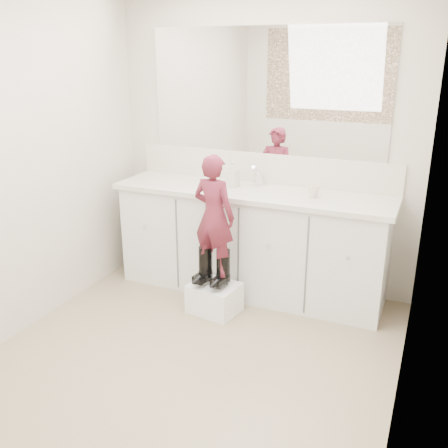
% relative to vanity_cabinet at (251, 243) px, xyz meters
% --- Properties ---
extents(floor, '(3.00, 3.00, 0.00)m').
position_rel_vanity_cabinet_xyz_m(floor, '(0.00, -1.23, -0.42)').
color(floor, '#806F54').
rests_on(floor, ground).
extents(wall_back, '(2.60, 0.00, 2.60)m').
position_rel_vanity_cabinet_xyz_m(wall_back, '(0.00, 0.27, 0.77)').
color(wall_back, beige).
rests_on(wall_back, floor).
extents(wall_left, '(0.00, 3.00, 3.00)m').
position_rel_vanity_cabinet_xyz_m(wall_left, '(-1.30, -1.23, 0.78)').
color(wall_left, beige).
rests_on(wall_left, floor).
extents(wall_right, '(0.00, 3.00, 3.00)m').
position_rel_vanity_cabinet_xyz_m(wall_right, '(1.30, -1.23, 0.78)').
color(wall_right, beige).
rests_on(wall_right, floor).
extents(vanity_cabinet, '(2.20, 0.55, 0.85)m').
position_rel_vanity_cabinet_xyz_m(vanity_cabinet, '(0.00, 0.00, 0.00)').
color(vanity_cabinet, silver).
rests_on(vanity_cabinet, floor).
extents(countertop, '(2.28, 0.58, 0.04)m').
position_rel_vanity_cabinet_xyz_m(countertop, '(0.00, -0.01, 0.45)').
color(countertop, beige).
rests_on(countertop, vanity_cabinet).
extents(backsplash, '(2.28, 0.03, 0.25)m').
position_rel_vanity_cabinet_xyz_m(backsplash, '(0.00, 0.26, 0.59)').
color(backsplash, beige).
rests_on(backsplash, countertop).
extents(mirror, '(2.00, 0.02, 1.00)m').
position_rel_vanity_cabinet_xyz_m(mirror, '(0.00, 0.26, 1.22)').
color(mirror, white).
rests_on(mirror, wall_back).
extents(faucet, '(0.08, 0.08, 0.10)m').
position_rel_vanity_cabinet_xyz_m(faucet, '(0.00, 0.15, 0.52)').
color(faucet, silver).
rests_on(faucet, countertop).
extents(cup, '(0.12, 0.12, 0.09)m').
position_rel_vanity_cabinet_xyz_m(cup, '(0.51, -0.02, 0.51)').
color(cup, beige).
rests_on(cup, countertop).
extents(soap_bottle, '(0.10, 0.11, 0.21)m').
position_rel_vanity_cabinet_xyz_m(soap_bottle, '(-0.18, 0.04, 0.57)').
color(soap_bottle, beige).
rests_on(soap_bottle, countertop).
extents(step_stool, '(0.40, 0.35, 0.23)m').
position_rel_vanity_cabinet_xyz_m(step_stool, '(-0.12, -0.48, -0.31)').
color(step_stool, white).
rests_on(step_stool, floor).
extents(boot_left, '(0.14, 0.22, 0.30)m').
position_rel_vanity_cabinet_xyz_m(boot_left, '(-0.19, -0.48, -0.04)').
color(boot_left, black).
rests_on(boot_left, step_stool).
extents(boot_right, '(0.14, 0.22, 0.30)m').
position_rel_vanity_cabinet_xyz_m(boot_right, '(-0.04, -0.48, -0.04)').
color(boot_right, black).
rests_on(boot_right, step_stool).
extents(toddler, '(0.37, 0.27, 0.93)m').
position_rel_vanity_cabinet_xyz_m(toddler, '(-0.12, -0.48, 0.37)').
color(toddler, '#962E40').
rests_on(toddler, step_stool).
extents(toothbrush, '(0.14, 0.03, 0.06)m').
position_rel_vanity_cabinet_xyz_m(toothbrush, '(-0.05, -0.48, 0.46)').
color(toothbrush, pink).
rests_on(toothbrush, toddler).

